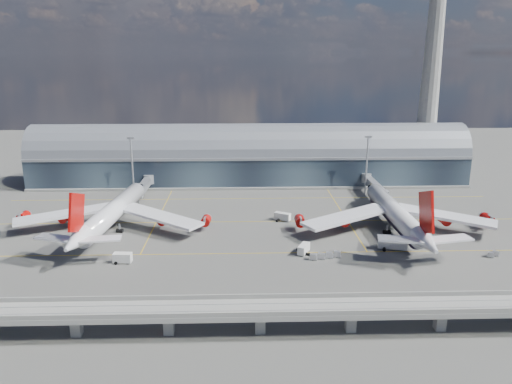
{
  "coord_description": "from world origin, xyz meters",
  "views": [
    {
      "loc": [
        -3.91,
        -152.6,
        59.4
      ],
      "look_at": [
        1.06,
        10.0,
        14.0
      ],
      "focal_mm": 35.0,
      "sensor_mm": 36.0,
      "label": 1
    }
  ],
  "objects_px": {
    "floodlight_mast_left": "(132,165)",
    "service_truck_4": "(408,222)",
    "airliner_right": "(396,215)",
    "service_truck_2": "(393,244)",
    "cargo_train_1": "(366,300)",
    "floodlight_mast_right": "(367,164)",
    "service_truck_3": "(304,249)",
    "cargo_train_2": "(493,254)",
    "service_truck_1": "(123,258)",
    "service_truck_5": "(282,217)",
    "airliner_left": "(111,213)",
    "cargo_train_0": "(325,256)",
    "control_tower": "(432,70)"
  },
  "relations": [
    {
      "from": "floodlight_mast_left",
      "to": "service_truck_4",
      "type": "relative_size",
      "value": 4.4
    },
    {
      "from": "airliner_right",
      "to": "service_truck_2",
      "type": "height_order",
      "value": "airliner_right"
    },
    {
      "from": "cargo_train_1",
      "to": "floodlight_mast_right",
      "type": "bearing_deg",
      "value": -18.75
    },
    {
      "from": "service_truck_3",
      "to": "cargo_train_2",
      "type": "relative_size",
      "value": 1.4
    },
    {
      "from": "airliner_right",
      "to": "service_truck_1",
      "type": "distance_m",
      "value": 91.26
    },
    {
      "from": "floodlight_mast_left",
      "to": "service_truck_4",
      "type": "distance_m",
      "value": 113.84
    },
    {
      "from": "service_truck_4",
      "to": "service_truck_5",
      "type": "distance_m",
      "value": 44.77
    },
    {
      "from": "service_truck_1",
      "to": "service_truck_2",
      "type": "height_order",
      "value": "service_truck_2"
    },
    {
      "from": "airliner_left",
      "to": "service_truck_2",
      "type": "xyz_separation_m",
      "value": [
        92.2,
        -20.08,
        -4.59
      ]
    },
    {
      "from": "cargo_train_2",
      "to": "service_truck_2",
      "type": "bearing_deg",
      "value": 103.74
    },
    {
      "from": "service_truck_3",
      "to": "cargo_train_0",
      "type": "relative_size",
      "value": 0.61
    },
    {
      "from": "control_tower",
      "to": "service_truck_4",
      "type": "distance_m",
      "value": 90.84
    },
    {
      "from": "service_truck_4",
      "to": "cargo_train_0",
      "type": "relative_size",
      "value": 0.57
    },
    {
      "from": "floodlight_mast_right",
      "to": "floodlight_mast_left",
      "type": "bearing_deg",
      "value": 180.0
    },
    {
      "from": "airliner_right",
      "to": "service_truck_5",
      "type": "relative_size",
      "value": 11.4
    },
    {
      "from": "floodlight_mast_left",
      "to": "airliner_right",
      "type": "relative_size",
      "value": 0.36
    },
    {
      "from": "airliner_left",
      "to": "service_truck_3",
      "type": "distance_m",
      "value": 67.96
    },
    {
      "from": "cargo_train_2",
      "to": "service_truck_5",
      "type": "bearing_deg",
      "value": 86.44
    },
    {
      "from": "service_truck_4",
      "to": "cargo_train_1",
      "type": "distance_m",
      "value": 62.97
    },
    {
      "from": "airliner_right",
      "to": "service_truck_5",
      "type": "height_order",
      "value": "airliner_right"
    },
    {
      "from": "service_truck_2",
      "to": "cargo_train_2",
      "type": "xyz_separation_m",
      "value": [
        28.79,
        -6.68,
        -0.92
      ]
    },
    {
      "from": "service_truck_4",
      "to": "cargo_train_1",
      "type": "relative_size",
      "value": 0.5
    },
    {
      "from": "floodlight_mast_left",
      "to": "cargo_train_2",
      "type": "distance_m",
      "value": 141.22
    },
    {
      "from": "cargo_train_0",
      "to": "floodlight_mast_right",
      "type": "bearing_deg",
      "value": -7.86
    },
    {
      "from": "control_tower",
      "to": "airliner_left",
      "type": "bearing_deg",
      "value": -152.07
    },
    {
      "from": "control_tower",
      "to": "cargo_train_0",
      "type": "xyz_separation_m",
      "value": [
        -63.89,
        -97.64,
        -50.75
      ]
    },
    {
      "from": "floodlight_mast_left",
      "to": "floodlight_mast_right",
      "type": "height_order",
      "value": "same"
    },
    {
      "from": "airliner_left",
      "to": "airliner_right",
      "type": "height_order",
      "value": "airliner_right"
    },
    {
      "from": "control_tower",
      "to": "service_truck_3",
      "type": "xyz_separation_m",
      "value": [
        -69.9,
        -93.46,
        -50.19
      ]
    },
    {
      "from": "airliner_right",
      "to": "service_truck_2",
      "type": "relative_size",
      "value": 7.77
    },
    {
      "from": "floodlight_mast_left",
      "to": "service_truck_1",
      "type": "height_order",
      "value": "floodlight_mast_left"
    },
    {
      "from": "service_truck_3",
      "to": "service_truck_1",
      "type": "bearing_deg",
      "value": -148.43
    },
    {
      "from": "floodlight_mast_left",
      "to": "airliner_right",
      "type": "height_order",
      "value": "floodlight_mast_left"
    },
    {
      "from": "control_tower",
      "to": "service_truck_4",
      "type": "relative_size",
      "value": 17.62
    },
    {
      "from": "service_truck_4",
      "to": "service_truck_5",
      "type": "xyz_separation_m",
      "value": [
        -44.09,
        7.74,
        -0.15
      ]
    },
    {
      "from": "floodlight_mast_right",
      "to": "airliner_left",
      "type": "height_order",
      "value": "floodlight_mast_right"
    },
    {
      "from": "service_truck_3",
      "to": "cargo_train_0",
      "type": "bearing_deg",
      "value": -9.23
    },
    {
      "from": "floodlight_mast_right",
      "to": "service_truck_3",
      "type": "height_order",
      "value": "floodlight_mast_right"
    },
    {
      "from": "cargo_train_2",
      "to": "airliner_right",
      "type": "bearing_deg",
      "value": 72.12
    },
    {
      "from": "control_tower",
      "to": "airliner_left",
      "type": "xyz_separation_m",
      "value": [
        -133.86,
        -70.98,
        -45.36
      ]
    },
    {
      "from": "floodlight_mast_left",
      "to": "airliner_right",
      "type": "xyz_separation_m",
      "value": [
        99.02,
        -46.88,
        -7.68
      ]
    },
    {
      "from": "control_tower",
      "to": "service_truck_3",
      "type": "relative_size",
      "value": 16.47
    },
    {
      "from": "service_truck_4",
      "to": "cargo_train_2",
      "type": "relative_size",
      "value": 1.3
    },
    {
      "from": "cargo_train_0",
      "to": "service_truck_3",
      "type": "bearing_deg",
      "value": 69.85
    },
    {
      "from": "service_truck_1",
      "to": "service_truck_5",
      "type": "xyz_separation_m",
      "value": [
        49.99,
        37.1,
        -0.07
      ]
    },
    {
      "from": "floodlight_mast_right",
      "to": "service_truck_4",
      "type": "distance_m",
      "value": 43.75
    },
    {
      "from": "service_truck_1",
      "to": "cargo_train_0",
      "type": "height_order",
      "value": "service_truck_1"
    },
    {
      "from": "floodlight_mast_left",
      "to": "service_truck_3",
      "type": "relative_size",
      "value": 4.11
    },
    {
      "from": "airliner_left",
      "to": "service_truck_1",
      "type": "distance_m",
      "value": 30.23
    },
    {
      "from": "service_truck_2",
      "to": "service_truck_5",
      "type": "height_order",
      "value": "service_truck_2"
    }
  ]
}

